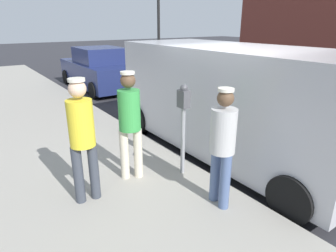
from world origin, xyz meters
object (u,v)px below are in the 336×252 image
object	(u,v)px
parked_van	(232,98)
pedestrian_in_yellow	(82,134)
parking_meter_near	(183,115)
traffic_light_corner	(171,5)
parked_sedan_behind	(99,70)
pedestrian_in_green	(130,119)
pedestrian_in_gray	(223,141)

from	to	relation	value
parked_van	pedestrian_in_yellow	bearing A→B (deg)	4.03
parking_meter_near	traffic_light_corner	distance (m)	13.76
parked_sedan_behind	parking_meter_near	bearing A→B (deg)	77.20
parked_sedan_behind	pedestrian_in_green	bearing A→B (deg)	71.16
parking_meter_near	pedestrian_in_yellow	bearing A→B (deg)	-5.21
pedestrian_in_green	parked_sedan_behind	bearing A→B (deg)	-108.84
parked_sedan_behind	traffic_light_corner	size ratio (longest dim) A/B	0.85
pedestrian_in_yellow	traffic_light_corner	distance (m)	14.61
traffic_light_corner	pedestrian_in_gray	bearing A→B (deg)	57.11
traffic_light_corner	parking_meter_near	bearing A→B (deg)	55.27
pedestrian_in_gray	traffic_light_corner	world-z (taller)	traffic_light_corner
parking_meter_near	traffic_light_corner	xyz separation A→B (m)	(-7.72, -11.14, 2.34)
pedestrian_in_yellow	parked_sedan_behind	xyz separation A→B (m)	(-3.39, -7.72, -0.42)
pedestrian_in_green	parked_van	bearing A→B (deg)	-179.68
pedestrian_in_green	traffic_light_corner	bearing A→B (deg)	-128.23
pedestrian_in_green	traffic_light_corner	distance (m)	13.94
pedestrian_in_gray	pedestrian_in_yellow	bearing A→B (deg)	-38.12
pedestrian_in_gray	parked_van	xyz separation A→B (m)	(-1.63, -1.37, 0.06)
pedestrian_in_yellow	parking_meter_near	bearing A→B (deg)	174.79
pedestrian_in_green	parked_van	distance (m)	2.28
parking_meter_near	pedestrian_in_yellow	distance (m)	1.61
pedestrian_in_gray	parked_sedan_behind	xyz separation A→B (m)	(-1.92, -8.87, -0.35)
parked_sedan_behind	traffic_light_corner	world-z (taller)	traffic_light_corner
pedestrian_in_yellow	traffic_light_corner	bearing A→B (deg)	-130.30
pedestrian_in_green	pedestrian_in_yellow	bearing A→B (deg)	14.03
parking_meter_near	traffic_light_corner	world-z (taller)	traffic_light_corner
traffic_light_corner	parked_van	bearing A→B (deg)	60.00
parking_meter_near	pedestrian_in_gray	xyz separation A→B (m)	(0.13, 1.01, -0.09)
pedestrian_in_yellow	parked_sedan_behind	world-z (taller)	pedestrian_in_yellow
pedestrian_in_gray	traffic_light_corner	distance (m)	14.67
pedestrian_in_yellow	pedestrian_in_green	distance (m)	0.85
pedestrian_in_gray	parked_van	world-z (taller)	parked_van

